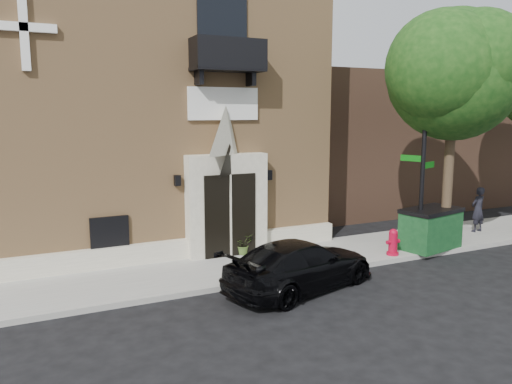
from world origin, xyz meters
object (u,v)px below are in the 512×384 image
Objects in this scene: street_sign at (422,168)px; black_sedan at (300,265)px; fire_hydrant at (393,242)px; dumpster at (431,228)px; pedestrian_near at (478,209)px.

black_sedan is at bearing 172.34° from street_sign.
dumpster reaches higher than fire_hydrant.
street_sign reaches higher than black_sedan.
street_sign is 6.35× the size of fire_hydrant.
fire_hydrant is (4.03, 1.07, -0.09)m from black_sedan.
street_sign is at bearing 9.32° from pedestrian_near.
fire_hydrant is at bearing -91.45° from black_sedan.
fire_hydrant is 0.37× the size of dumpster.
black_sedan is 2.66× the size of pedestrian_near.
dumpster is at bearing 11.78° from pedestrian_near.
street_sign is at bearing 6.14° from fire_hydrant.
dumpster is at bearing -94.79° from black_sedan.
black_sedan is at bearing 179.86° from dumpster.
black_sedan is at bearing -165.09° from fire_hydrant.
black_sedan is 5.79m from street_sign.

